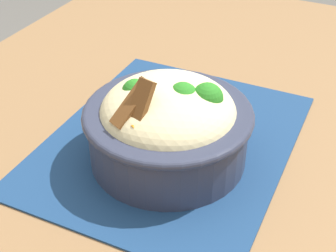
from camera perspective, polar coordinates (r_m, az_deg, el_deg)
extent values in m
cube|color=olive|center=(0.72, -0.38, -0.73)|extent=(1.12, 0.79, 0.03)
cylinder|color=brown|center=(1.42, -3.64, 2.01)|extent=(0.04, 0.04, 0.68)
cube|color=navy|center=(0.67, 0.25, -1.83)|extent=(0.39, 0.32, 0.00)
cylinder|color=#2D3347|center=(0.62, 0.00, -0.93)|extent=(0.20, 0.20, 0.08)
torus|color=#2D3347|center=(0.60, 0.00, 1.48)|extent=(0.21, 0.21, 0.01)
ellipsoid|color=beige|center=(0.60, 0.00, 1.56)|extent=(0.22, 0.22, 0.08)
sphere|color=#277921|center=(0.60, -3.81, 3.88)|extent=(0.03, 0.03, 0.03)
sphere|color=#277921|center=(0.59, 4.57, 3.20)|extent=(0.04, 0.04, 0.04)
sphere|color=#277921|center=(0.59, 1.72, 3.24)|extent=(0.04, 0.04, 0.04)
cylinder|color=orange|center=(0.55, -2.72, 0.45)|extent=(0.04, 0.02, 0.01)
cylinder|color=orange|center=(0.61, 1.99, 4.20)|extent=(0.04, 0.03, 0.01)
cube|color=brown|center=(0.56, -4.18, 2.61)|extent=(0.06, 0.04, 0.05)
cube|color=brown|center=(0.55, -3.37, 2.18)|extent=(0.04, 0.03, 0.06)
cube|color=#BBBBBB|center=(0.71, 6.99, 0.73)|extent=(0.01, 0.07, 0.00)
cube|color=#BBBBBB|center=(0.73, 3.86, 1.64)|extent=(0.01, 0.01, 0.00)
cube|color=#BBBBBB|center=(0.73, 2.52, 2.04)|extent=(0.02, 0.03, 0.00)
cube|color=#BBBBBB|center=(0.75, 1.11, 2.87)|extent=(0.00, 0.02, 0.00)
cube|color=#BBBBBB|center=(0.75, 0.90, 2.66)|extent=(0.00, 0.02, 0.00)
cube|color=#BBBBBB|center=(0.74, 0.68, 2.43)|extent=(0.00, 0.02, 0.00)
cube|color=#BBBBBB|center=(0.74, 0.47, 2.21)|extent=(0.00, 0.02, 0.00)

